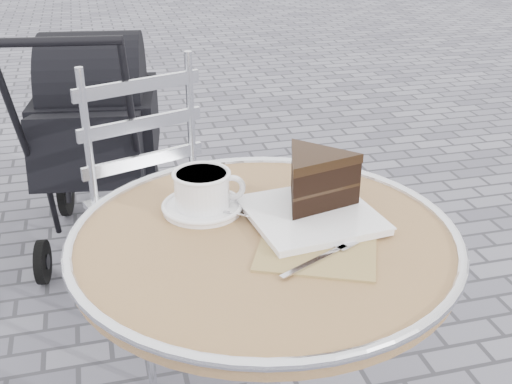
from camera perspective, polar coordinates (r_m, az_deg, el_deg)
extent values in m
cylinder|color=tan|center=(1.18, 0.76, -4.52)|extent=(0.70, 0.70, 0.03)
torus|color=silver|center=(1.17, 0.76, -3.88)|extent=(0.72, 0.72, 0.02)
cylinder|color=white|center=(1.26, -4.77, -1.40)|extent=(0.16, 0.16, 0.01)
cylinder|color=white|center=(1.25, -4.83, 0.23)|extent=(0.12, 0.12, 0.07)
torus|color=white|center=(1.25, -2.16, 0.37)|extent=(0.06, 0.02, 0.05)
cylinder|color=beige|center=(1.23, -4.89, 1.54)|extent=(0.10, 0.10, 0.01)
cube|color=#977A53|center=(1.14, 5.50, -4.74)|extent=(0.27, 0.27, 0.00)
cube|color=white|center=(1.22, 4.92, -2.10)|extent=(0.25, 0.25, 0.01)
cylinder|color=silver|center=(1.82, -9.58, -11.63)|extent=(0.02, 0.02, 0.44)
cylinder|color=silver|center=(1.94, -0.59, -8.52)|extent=(0.02, 0.02, 0.44)
cylinder|color=silver|center=(2.07, -13.40, -6.81)|extent=(0.02, 0.02, 0.44)
cylinder|color=silver|center=(2.18, -5.30, -4.40)|extent=(0.02, 0.02, 0.44)
cube|color=silver|center=(1.88, -7.61, -1.86)|extent=(0.49, 0.49, 0.02)
cube|color=black|center=(2.50, -14.16, 4.33)|extent=(0.46, 0.65, 0.36)
cylinder|color=black|center=(1.90, -17.54, 12.63)|extent=(0.38, 0.08, 0.03)
cylinder|color=black|center=(2.44, -18.43, -5.92)|extent=(0.06, 0.16, 0.16)
cylinder|color=black|center=(2.39, -9.54, -5.65)|extent=(0.06, 0.16, 0.16)
cylinder|color=black|center=(2.89, -16.58, 0.42)|extent=(0.07, 0.25, 0.25)
cylinder|color=black|center=(2.84, -9.10, 0.77)|extent=(0.07, 0.25, 0.25)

